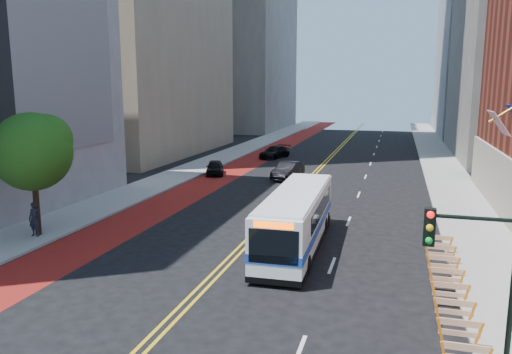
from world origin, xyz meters
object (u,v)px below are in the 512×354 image
at_px(car_c, 275,152).
at_px(pedestrian, 35,219).
at_px(transit_bus, 297,218).
at_px(car_b, 288,171).
at_px(traffic_signal, 475,271).
at_px(car_a, 215,167).
at_px(street_tree, 33,149).

relative_size(car_c, pedestrian, 2.51).
height_order(transit_bus, car_b, transit_bus).
bearing_deg(traffic_signal, car_c, 109.86).
xyz_separation_m(traffic_signal, car_c, (-15.57, 43.08, -3.04)).
bearing_deg(car_c, car_a, -84.99).
bearing_deg(car_a, pedestrian, -114.44).
height_order(street_tree, car_c, street_tree).
bearing_deg(transit_bus, car_c, 104.22).
bearing_deg(car_b, transit_bus, -67.84).
xyz_separation_m(car_a, car_c, (2.80, 12.23, 0.02)).
relative_size(car_b, pedestrian, 2.47).
xyz_separation_m(traffic_signal, pedestrian, (-20.69, 9.24, -2.63)).
distance_m(car_c, pedestrian, 34.23).
bearing_deg(pedestrian, car_b, 65.30).
bearing_deg(car_b, car_c, 117.47).
xyz_separation_m(transit_bus, car_c, (-8.85, 31.47, -0.88)).
distance_m(car_b, pedestrian, 23.21).
relative_size(street_tree, car_b, 1.44).
xyz_separation_m(traffic_signal, car_b, (-11.25, 30.45, -2.95)).
bearing_deg(traffic_signal, street_tree, 155.18).
distance_m(car_a, pedestrian, 21.74).
xyz_separation_m(car_b, car_c, (-4.31, 12.64, -0.08)).
xyz_separation_m(traffic_signal, car_a, (-18.36, 30.85, -3.05)).
distance_m(transit_bus, pedestrian, 14.18).
xyz_separation_m(car_a, car_b, (7.11, -0.40, 0.10)).
bearing_deg(car_a, traffic_signal, -77.53).
bearing_deg(car_b, traffic_signal, -61.09).
bearing_deg(street_tree, transit_bus, 8.39).
height_order(traffic_signal, car_a, traffic_signal).
bearing_deg(car_a, transit_bus, -77.10).
distance_m(traffic_signal, car_a, 36.03).
distance_m(transit_bus, car_b, 19.39).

